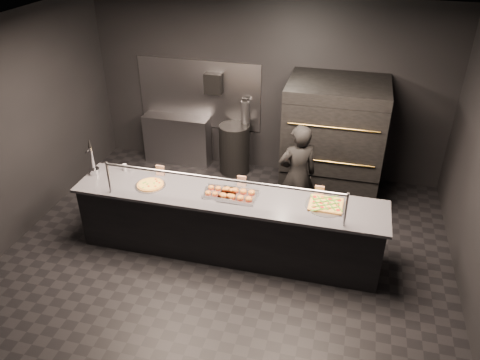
{
  "coord_description": "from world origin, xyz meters",
  "views": [
    {
      "loc": [
        1.41,
        -4.91,
        4.18
      ],
      "look_at": [
        0.12,
        0.2,
        1.05
      ],
      "focal_mm": 35.0,
      "sensor_mm": 36.0,
      "label": 1
    }
  ],
  "objects_px": {
    "round_pizza": "(150,185)",
    "slider_tray_a": "(220,192)",
    "service_counter": "(228,224)",
    "towel_dispenser": "(214,83)",
    "square_pizza": "(326,205)",
    "worker": "(297,175)",
    "slider_tray_b": "(238,195)",
    "prep_shelf": "(178,139)",
    "fire_extinguisher": "(245,113)",
    "beer_tap": "(93,164)",
    "trash_bin": "(234,149)",
    "pizza_oven": "(333,140)"
  },
  "relations": [
    {
      "from": "service_counter",
      "to": "trash_bin",
      "type": "distance_m",
      "value": 2.28
    },
    {
      "from": "towel_dispenser",
      "to": "slider_tray_b",
      "type": "relative_size",
      "value": 0.7
    },
    {
      "from": "service_counter",
      "to": "square_pizza",
      "type": "distance_m",
      "value": 1.35
    },
    {
      "from": "slider_tray_b",
      "to": "round_pizza",
      "type": "bearing_deg",
      "value": -178.89
    },
    {
      "from": "prep_shelf",
      "to": "round_pizza",
      "type": "relative_size",
      "value": 2.93
    },
    {
      "from": "slider_tray_b",
      "to": "worker",
      "type": "height_order",
      "value": "worker"
    },
    {
      "from": "pizza_oven",
      "to": "worker",
      "type": "bearing_deg",
      "value": -114.11
    },
    {
      "from": "beer_tap",
      "to": "worker",
      "type": "height_order",
      "value": "worker"
    },
    {
      "from": "service_counter",
      "to": "prep_shelf",
      "type": "xyz_separation_m",
      "value": [
        -1.6,
        2.32,
        -0.01
      ]
    },
    {
      "from": "beer_tap",
      "to": "worker",
      "type": "xyz_separation_m",
      "value": [
        2.73,
        0.87,
        -0.29
      ]
    },
    {
      "from": "fire_extinguisher",
      "to": "worker",
      "type": "bearing_deg",
      "value": -52.06
    },
    {
      "from": "towel_dispenser",
      "to": "slider_tray_b",
      "type": "distance_m",
      "value": 2.68
    },
    {
      "from": "towel_dispenser",
      "to": "round_pizza",
      "type": "xyz_separation_m",
      "value": [
        -0.16,
        -2.42,
        -0.61
      ]
    },
    {
      "from": "beer_tap",
      "to": "round_pizza",
      "type": "height_order",
      "value": "beer_tap"
    },
    {
      "from": "square_pizza",
      "to": "slider_tray_a",
      "type": "bearing_deg",
      "value": -177.4
    },
    {
      "from": "prep_shelf",
      "to": "square_pizza",
      "type": "bearing_deg",
      "value": -38.24
    },
    {
      "from": "slider_tray_a",
      "to": "fire_extinguisher",
      "type": "bearing_deg",
      "value": 95.96
    },
    {
      "from": "pizza_oven",
      "to": "beer_tap",
      "type": "bearing_deg",
      "value": -150.02
    },
    {
      "from": "slider_tray_a",
      "to": "square_pizza",
      "type": "xyz_separation_m",
      "value": [
        1.36,
        0.06,
        -0.01
      ]
    },
    {
      "from": "trash_bin",
      "to": "round_pizza",
      "type": "bearing_deg",
      "value": -104.15
    },
    {
      "from": "service_counter",
      "to": "round_pizza",
      "type": "xyz_separation_m",
      "value": [
        -1.06,
        -0.03,
        0.47
      ]
    },
    {
      "from": "slider_tray_a",
      "to": "square_pizza",
      "type": "distance_m",
      "value": 1.36
    },
    {
      "from": "beer_tap",
      "to": "square_pizza",
      "type": "distance_m",
      "value": 3.21
    },
    {
      "from": "fire_extinguisher",
      "to": "square_pizza",
      "type": "height_order",
      "value": "fire_extinguisher"
    },
    {
      "from": "square_pizza",
      "to": "trash_bin",
      "type": "relative_size",
      "value": 0.59
    },
    {
      "from": "worker",
      "to": "square_pizza",
      "type": "bearing_deg",
      "value": 92.81
    },
    {
      "from": "round_pizza",
      "to": "beer_tap",
      "type": "bearing_deg",
      "value": 173.0
    },
    {
      "from": "square_pizza",
      "to": "round_pizza",
      "type": "bearing_deg",
      "value": -177.66
    },
    {
      "from": "beer_tap",
      "to": "round_pizza",
      "type": "xyz_separation_m",
      "value": [
        0.89,
        -0.11,
        -0.14
      ]
    },
    {
      "from": "service_counter",
      "to": "slider_tray_b",
      "type": "bearing_deg",
      "value": -1.05
    },
    {
      "from": "service_counter",
      "to": "pizza_oven",
      "type": "xyz_separation_m",
      "value": [
        1.2,
        1.9,
        0.5
      ]
    },
    {
      "from": "towel_dispenser",
      "to": "beer_tap",
      "type": "distance_m",
      "value": 2.58
    },
    {
      "from": "fire_extinguisher",
      "to": "worker",
      "type": "distance_m",
      "value": 1.85
    },
    {
      "from": "service_counter",
      "to": "square_pizza",
      "type": "relative_size",
      "value": 7.79
    },
    {
      "from": "towel_dispenser",
      "to": "square_pizza",
      "type": "bearing_deg",
      "value": -47.1
    },
    {
      "from": "pizza_oven",
      "to": "beer_tap",
      "type": "relative_size",
      "value": 3.46
    },
    {
      "from": "slider_tray_b",
      "to": "worker",
      "type": "bearing_deg",
      "value": 56.33
    },
    {
      "from": "beer_tap",
      "to": "trash_bin",
      "type": "bearing_deg",
      "value": 55.81
    },
    {
      "from": "round_pizza",
      "to": "trash_bin",
      "type": "height_order",
      "value": "round_pizza"
    },
    {
      "from": "prep_shelf",
      "to": "trash_bin",
      "type": "bearing_deg",
      "value": -5.18
    },
    {
      "from": "prep_shelf",
      "to": "round_pizza",
      "type": "distance_m",
      "value": 2.46
    },
    {
      "from": "fire_extinguisher",
      "to": "slider_tray_a",
      "type": "distance_m",
      "value": 2.41
    },
    {
      "from": "fire_extinguisher",
      "to": "beer_tap",
      "type": "xyz_separation_m",
      "value": [
        -1.6,
        -2.32,
        0.02
      ]
    },
    {
      "from": "pizza_oven",
      "to": "round_pizza",
      "type": "xyz_separation_m",
      "value": [
        -2.26,
        -1.93,
        -0.03
      ]
    },
    {
      "from": "square_pizza",
      "to": "worker",
      "type": "bearing_deg",
      "value": 118.47
    },
    {
      "from": "round_pizza",
      "to": "slider_tray_a",
      "type": "distance_m",
      "value": 0.96
    },
    {
      "from": "prep_shelf",
      "to": "worker",
      "type": "relative_size",
      "value": 0.76
    },
    {
      "from": "round_pizza",
      "to": "square_pizza",
      "type": "height_order",
      "value": "square_pizza"
    },
    {
      "from": "service_counter",
      "to": "towel_dispenser",
      "type": "height_order",
      "value": "towel_dispenser"
    },
    {
      "from": "towel_dispenser",
      "to": "beer_tap",
      "type": "relative_size",
      "value": 0.63
    }
  ]
}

